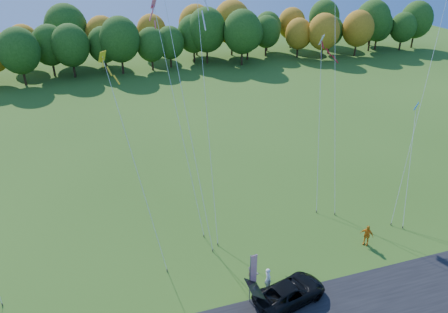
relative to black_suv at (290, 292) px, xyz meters
name	(u,v)px	position (x,y,z in m)	size (l,w,h in m)	color
ground	(252,287)	(-1.92, 1.82, -0.68)	(160.00, 160.00, 0.00)	#2E5416
tree_line	(137,71)	(-1.92, 56.82, -0.68)	(116.00, 12.00, 10.00)	#1E4711
black_suv	(290,292)	(0.00, 0.00, 0.00)	(2.27, 4.93, 1.37)	black
person_tailgate_a	(268,279)	(-0.96, 1.37, 0.18)	(0.63, 0.41, 1.72)	silver
person_tailgate_b	(253,273)	(-1.69, 2.18, 0.24)	(0.90, 0.70, 1.85)	gray
person_east	(367,235)	(8.06, 3.45, 0.17)	(1.00, 0.42, 1.70)	orange
feather_flag	(253,273)	(-2.32, 0.78, 1.59)	(0.49, 0.13, 3.74)	#999999
kite_delta_blue	(177,67)	(-4.05, 12.35, 11.83)	(3.64, 12.70, 24.79)	#4C3F33
kite_parafoil_orange	(335,6)	(9.84, 14.30, 15.24)	(5.95, 14.01, 32.28)	#4C3F33
kite_delta_red	(206,98)	(-1.99, 12.16, 9.26)	(2.77, 11.18, 20.05)	#4C3F33
kite_parafoil_rainbow	(420,107)	(14.83, 8.01, 8.08)	(8.17, 6.72, 17.82)	#4C3F33
kite_diamond_yellow	(136,168)	(-8.21, 7.55, 6.61)	(2.99, 5.45, 14.99)	#4C3F33
kite_diamond_white	(319,124)	(8.00, 11.81, 5.98)	(3.53, 7.46, 13.88)	#4C3F33
kite_diamond_pink	(180,124)	(-4.35, 11.17, 7.85)	(2.27, 6.57, 17.38)	#4C3F33
kite_diamond_blue_low	(410,166)	(13.57, 6.45, 3.69)	(3.49, 4.98, 9.25)	#4C3F33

